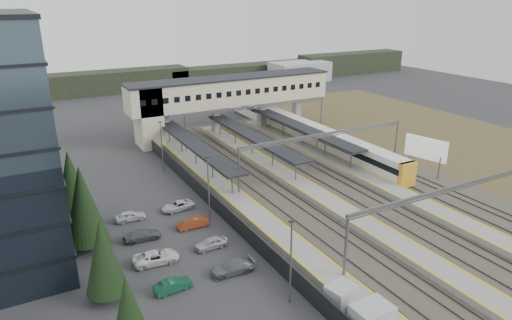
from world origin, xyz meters
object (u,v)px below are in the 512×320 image
train (293,126)px  billboard (426,149)px  relay_cabin_near (371,320)px  footbridge (218,95)px  relay_cabin_far (340,297)px

train → billboard: billboard is taller
relay_cabin_near → footbridge: size_ratio=0.08×
footbridge → billboard: size_ratio=6.24×
relay_cabin_near → relay_cabin_far: (-0.09, 3.76, -0.22)m
relay_cabin_near → billboard: bearing=36.5°
train → relay_cabin_far: bearing=-118.4°
relay_cabin_near → billboard: billboard is taller
relay_cabin_near → relay_cabin_far: relay_cabin_near is taller
train → relay_cabin_near: bearing=-116.5°
relay_cabin_near → relay_cabin_far: size_ratio=1.16×
footbridge → train: footbridge is taller
train → billboard: bearing=-76.1°
relay_cabin_far → billboard: size_ratio=0.43×
footbridge → billboard: footbridge is taller
relay_cabin_far → train: (24.56, 45.37, 0.94)m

